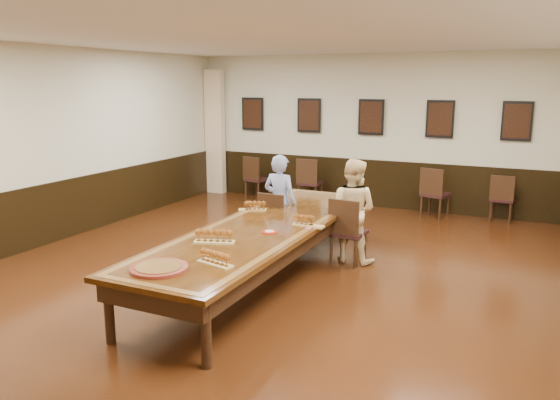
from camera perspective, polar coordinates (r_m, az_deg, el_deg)
The scene contains 23 objects.
floor at distance 7.48m, azimuth -1.66°, elevation -8.32°, with size 8.00×10.00×0.02m, color black.
ceiling at distance 7.03m, azimuth -1.83°, elevation 17.08°, with size 8.00×10.00×0.02m, color white.
wall_back at distance 11.73m, azimuth 9.54°, elevation 7.09°, with size 8.00×0.02×3.20m, color beige.
wall_left at distance 9.58m, azimuth -23.72°, elevation 5.12°, with size 0.02×10.00×3.20m, color beige.
chair_man at distance 8.55m, azimuth -0.33°, elevation -2.26°, with size 0.45×0.49×0.95m, color black, non-canonical shape.
chair_woman at distance 8.05m, azimuth 7.19°, elevation -3.17°, with size 0.46×0.50×0.98m, color black, non-canonical shape.
spare_chair_a at distance 12.39m, azimuth -2.40°, elevation 2.34°, with size 0.46×0.50×0.98m, color black, non-canonical shape.
spare_chair_b at distance 11.86m, azimuth 3.18°, elevation 1.97°, with size 0.48×0.52×1.02m, color black, non-canonical shape.
spare_chair_c at distance 11.09m, azimuth 15.93°, elevation 0.74°, with size 0.47×0.51×1.00m, color black, non-canonical shape.
spare_chair_d at distance 11.23m, azimuth 22.21°, elevation 0.21°, with size 0.43×0.46×0.91m, color black, non-canonical shape.
person_man at distance 8.57m, azimuth 0.00°, elevation -0.27°, with size 0.56×0.37×1.52m, color #475FB3.
person_woman at distance 8.08m, azimuth 7.54°, elevation -1.10°, with size 0.76×0.59×1.53m, color #FADB9C.
pink_phone at distance 7.13m, azimuth 3.12°, elevation -2.91°, with size 0.07×0.13×0.01m, color #E44CA9.
curtain at distance 13.10m, azimuth -6.80°, elevation 7.04°, with size 0.45×0.18×2.90m, color beige.
wainscoting at distance 7.32m, azimuth -1.68°, elevation -4.58°, with size 8.00×10.00×1.00m.
conference_table at distance 7.28m, azimuth -1.69°, elevation -3.74°, with size 1.40×5.00×0.76m.
posters at distance 11.64m, azimuth 9.50°, elevation 8.54°, with size 6.14×0.04×0.74m.
flight_a at distance 8.05m, azimuth -2.81°, elevation -0.66°, with size 0.42×0.28×0.15m.
flight_b at distance 7.19m, azimuth 2.83°, elevation -2.21°, with size 0.42×0.13×0.16m.
flight_c at distance 6.47m, azimuth -6.89°, elevation -3.84°, with size 0.50×0.30×0.18m.
flight_d at distance 5.72m, azimuth -6.83°, elevation -6.09°, with size 0.45×0.23×0.16m.
red_plate_grp at distance 6.90m, azimuth -1.12°, elevation -3.37°, with size 0.20×0.20×0.03m.
carved_platter at distance 5.69m, azimuth -12.53°, elevation -6.98°, with size 0.71×0.71×0.05m.
Camera 1 is at (3.19, -6.23, 2.61)m, focal length 35.00 mm.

